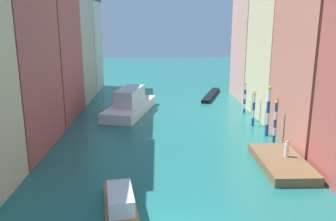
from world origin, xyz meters
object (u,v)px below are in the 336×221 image
(person_on_dock, at_px, (287,149))
(mooring_pole_1, at_px, (268,111))
(waterfront_dock, at_px, (281,163))
(mooring_pole_0, at_px, (275,122))
(gondola_black, at_px, (211,95))
(mooring_pole_2, at_px, (254,109))
(mooring_pole_3, at_px, (254,105))
(vaporetto_white, at_px, (130,104))
(motorboat_0, at_px, (121,206))
(mooring_pole_4, at_px, (245,98))

(person_on_dock, bearing_deg, mooring_pole_1, 84.44)
(waterfront_dock, height_order, mooring_pole_0, mooring_pole_0)
(waterfront_dock, distance_m, gondola_black, 27.92)
(person_on_dock, xyz_separation_m, mooring_pole_1, (0.74, 7.60, 1.33))
(mooring_pole_0, bearing_deg, mooring_pole_2, 94.63)
(waterfront_dock, relative_size, mooring_pole_3, 1.99)
(mooring_pole_1, relative_size, gondola_black, 0.50)
(mooring_pole_0, height_order, vaporetto_white, mooring_pole_0)
(person_on_dock, distance_m, mooring_pole_3, 13.18)
(mooring_pole_1, distance_m, motorboat_0, 20.33)
(waterfront_dock, bearing_deg, mooring_pole_4, 86.05)
(waterfront_dock, bearing_deg, mooring_pole_3, 84.41)
(mooring_pole_0, bearing_deg, motorboat_0, -136.98)
(mooring_pole_0, relative_size, mooring_pole_4, 1.06)
(mooring_pole_0, relative_size, gondola_black, 0.41)
(mooring_pole_1, bearing_deg, motorboat_0, -132.28)
(waterfront_dock, xyz_separation_m, mooring_pole_3, (1.33, 13.56, 1.58))
(mooring_pole_3, relative_size, gondola_black, 0.36)
(mooring_pole_0, xyz_separation_m, mooring_pole_2, (-0.48, 5.91, -0.14))
(mooring_pole_4, bearing_deg, mooring_pole_1, -89.74)
(gondola_black, relative_size, motorboat_0, 1.43)
(vaporetto_white, height_order, motorboat_0, vaporetto_white)
(gondola_black, bearing_deg, vaporetto_white, -140.75)
(mooring_pole_0, xyz_separation_m, mooring_pole_4, (-0.06, 11.63, -0.12))
(mooring_pole_1, xyz_separation_m, gondola_black, (-2.79, 19.86, -2.43))
(person_on_dock, distance_m, mooring_pole_4, 17.00)
(person_on_dock, distance_m, motorboat_0, 14.85)
(mooring_pole_0, bearing_deg, mooring_pole_1, 90.44)
(mooring_pole_4, xyz_separation_m, gondola_black, (-2.74, 10.48, -1.79))
(waterfront_dock, relative_size, mooring_pole_4, 1.88)
(person_on_dock, bearing_deg, waterfront_dock, -140.44)
(mooring_pole_3, bearing_deg, mooring_pole_4, 91.88)
(mooring_pole_1, bearing_deg, mooring_pole_2, 97.18)
(mooring_pole_1, bearing_deg, mooring_pole_4, 90.26)
(waterfront_dock, xyz_separation_m, mooring_pole_1, (1.24, 8.01, 2.33))
(gondola_black, bearing_deg, mooring_pole_4, -75.33)
(mooring_pole_2, distance_m, mooring_pole_3, 1.96)
(mooring_pole_0, relative_size, mooring_pole_2, 1.07)
(mooring_pole_2, bearing_deg, motorboat_0, -125.21)
(mooring_pole_2, height_order, mooring_pole_3, mooring_pole_2)
(person_on_dock, xyz_separation_m, gondola_black, (-2.05, 27.46, -1.10))
(mooring_pole_0, distance_m, mooring_pole_4, 11.63)
(waterfront_dock, relative_size, mooring_pole_0, 1.77)
(person_on_dock, distance_m, mooring_pole_0, 5.46)
(waterfront_dock, bearing_deg, person_on_dock, 39.56)
(person_on_dock, bearing_deg, gondola_black, 94.26)
(person_on_dock, bearing_deg, mooring_pole_3, 86.41)
(person_on_dock, height_order, motorboat_0, person_on_dock)
(mooring_pole_4, relative_size, vaporetto_white, 0.32)
(mooring_pole_3, bearing_deg, mooring_pole_1, -90.87)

